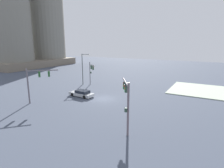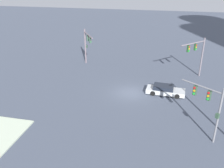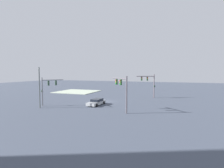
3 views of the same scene
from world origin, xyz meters
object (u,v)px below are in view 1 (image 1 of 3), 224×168
Objects in this scene: traffic_signal_cross_street at (127,98)px; streetlamp_curved_arm at (83,67)px; traffic_signal_opposite_side at (91,70)px; traffic_signal_near_corner at (36,79)px; sedan_car_approaching at (82,93)px.

traffic_signal_cross_street is 25.82m from streetlamp_curved_arm.
traffic_signal_opposite_side is at bearing -41.15° from streetlamp_curved_arm.
streetlamp_curved_arm is (15.19, 1.98, 0.27)m from traffic_signal_near_corner.
streetlamp_curved_arm is 1.48× the size of sedan_car_approaching.
traffic_signal_cross_street is at bearing -52.56° from traffic_signal_near_corner.
streetlamp_curved_arm is at bearing -141.45° from traffic_signal_opposite_side.
traffic_signal_cross_street is 16.13m from sedan_car_approaching.
sedan_car_approaching is (-8.53, -6.12, -3.72)m from streetlamp_curved_arm.
traffic_signal_opposite_side is at bearing 12.43° from traffic_signal_cross_street.
streetlamp_curved_arm is at bearing 50.99° from traffic_signal_near_corner.
sedan_car_approaching is at bearing 11.65° from traffic_signal_near_corner.
sedan_car_approaching is at bearing -96.63° from streetlamp_curved_arm.
traffic_signal_near_corner reaches higher than sedan_car_approaching.
sedan_car_approaching is (6.66, -4.15, -3.45)m from traffic_signal_near_corner.
sedan_car_approaching is (8.53, 13.26, -3.40)m from traffic_signal_cross_street.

